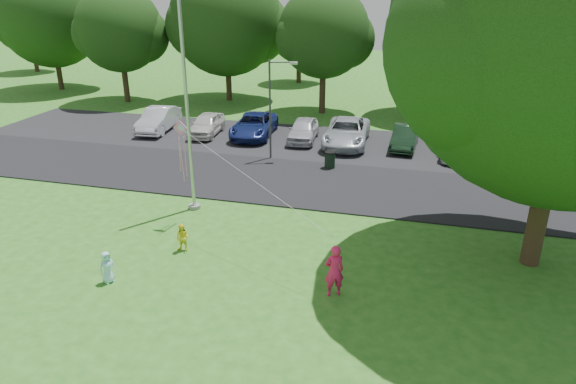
% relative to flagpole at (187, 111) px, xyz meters
% --- Properties ---
extents(ground, '(120.00, 120.00, 0.00)m').
position_rel_flagpole_xyz_m(ground, '(3.50, -5.00, -4.17)').
color(ground, '#2B6D1C').
rests_on(ground, ground).
extents(park_road, '(60.00, 6.00, 0.06)m').
position_rel_flagpole_xyz_m(park_road, '(3.50, 4.00, -4.14)').
color(park_road, black).
rests_on(park_road, ground).
extents(parking_strip, '(42.00, 7.00, 0.06)m').
position_rel_flagpole_xyz_m(parking_strip, '(3.50, 10.50, -4.14)').
color(parking_strip, black).
rests_on(parking_strip, ground).
extents(flagpole, '(0.50, 0.50, 10.00)m').
position_rel_flagpole_xyz_m(flagpole, '(0.00, 0.00, 0.00)').
color(flagpole, '#B7BABF').
rests_on(flagpole, ground).
extents(street_lamp, '(1.42, 0.61, 5.23)m').
position_rel_flagpole_xyz_m(street_lamp, '(1.46, 7.10, -1.02)').
color(street_lamp, '#3F3F44').
rests_on(street_lamp, ground).
extents(trash_can, '(0.57, 0.57, 0.90)m').
position_rel_flagpole_xyz_m(trash_can, '(4.62, 6.30, -3.71)').
color(trash_can, black).
rests_on(trash_can, ground).
extents(big_tree, '(11.21, 10.68, 13.10)m').
position_rel_flagpole_xyz_m(big_tree, '(12.84, -1.33, 3.29)').
color(big_tree, '#332316').
rests_on(big_tree, ground).
extents(tree_row, '(64.35, 11.94, 10.88)m').
position_rel_flagpole_xyz_m(tree_row, '(5.09, 19.23, 1.55)').
color(tree_row, '#332316').
rests_on(tree_row, ground).
extents(horizon_trees, '(77.46, 7.20, 7.02)m').
position_rel_flagpole_xyz_m(horizon_trees, '(7.56, 28.88, 0.14)').
color(horizon_trees, '#332316').
rests_on(horizon_trees, ground).
extents(parked_cars, '(22.72, 5.56, 1.45)m').
position_rel_flagpole_xyz_m(parked_cars, '(3.44, 10.52, -3.42)').
color(parked_cars, silver).
rests_on(parked_cars, ground).
extents(woman, '(0.73, 0.64, 1.69)m').
position_rel_flagpole_xyz_m(woman, '(6.79, -4.86, -3.32)').
color(woman, '#EB1F5C').
rests_on(woman, ground).
extents(child_yellow, '(0.53, 0.42, 1.04)m').
position_rel_flagpole_xyz_m(child_yellow, '(1.17, -3.51, -3.65)').
color(child_yellow, yellow).
rests_on(child_yellow, ground).
extents(child_blue, '(0.56, 0.63, 1.07)m').
position_rel_flagpole_xyz_m(child_blue, '(-0.26, -5.97, -3.63)').
color(child_blue, '#A6EDFF').
rests_on(child_blue, ground).
extents(kite, '(6.80, 3.84, 2.50)m').
position_rel_flagpole_xyz_m(kite, '(0.48, -1.39, -0.80)').
color(kite, pink).
rests_on(kite, ground).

